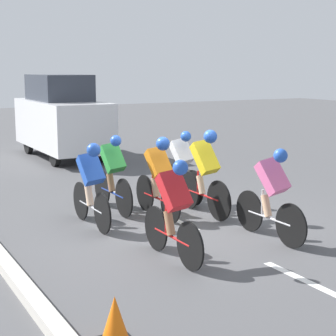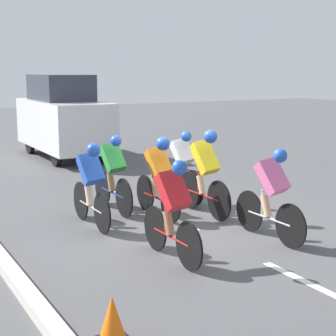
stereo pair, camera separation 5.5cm
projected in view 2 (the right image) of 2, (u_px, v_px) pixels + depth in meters
ground_plane at (179, 222)px, 9.77m from camera, size 60.00×60.00×0.00m
lane_stripe_near at (301, 280)px, 7.08m from camera, size 0.12×1.40×0.01m
lane_stripe_mid at (176, 220)px, 9.85m from camera, size 0.12×1.40×0.01m
lane_stripe_far at (106, 187)px, 12.61m from camera, size 0.12×1.40×0.01m
cyclist_blue at (91, 182)px, 9.29m from camera, size 0.38×1.66×1.46m
cyclist_orange at (159, 174)px, 9.90m from camera, size 0.38×1.65×1.48m
cyclist_white at (182, 165)px, 11.17m from camera, size 0.39×1.71×1.44m
cyclist_pink at (271, 192)px, 8.56m from camera, size 0.41×1.68×1.48m
cyclist_yellow at (205, 170)px, 10.04m from camera, size 0.39×1.73×1.59m
cyclist_green at (113, 172)px, 10.29m from camera, size 0.38×1.71×1.47m
cyclist_red at (173, 208)px, 7.63m from camera, size 0.38×1.62×1.46m
support_car at (63, 117)px, 16.57m from camera, size 1.70×4.28×2.45m
traffic_cone at (112, 321)px, 5.40m from camera, size 0.36×0.36×0.49m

